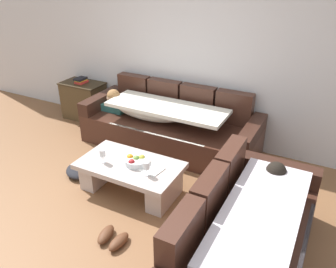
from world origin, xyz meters
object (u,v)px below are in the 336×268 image
at_px(couch_along_wall, 167,126).
at_px(book_stack_on_cabinet, 81,80).
at_px(wine_glass_near_left, 102,154).
at_px(pair_of_shoes, 112,238).
at_px(open_magazine, 150,169).
at_px(side_cabinet, 84,101).
at_px(crumpled_garment, 79,170).
at_px(wine_glass_near_right, 146,166).
at_px(coffee_table, 130,174).
at_px(fruit_bowl, 136,161).
at_px(couch_near_window, 246,238).

bearing_deg(couch_along_wall, book_stack_on_cabinet, 172.82).
height_order(wine_glass_near_left, pair_of_shoes, wine_glass_near_left).
bearing_deg(open_magazine, couch_along_wall, 117.62).
xyz_separation_m(side_cabinet, crumpled_garment, (1.08, -1.43, -0.26)).
height_order(couch_along_wall, wine_glass_near_right, couch_along_wall).
xyz_separation_m(wine_glass_near_left, wine_glass_near_right, (0.59, 0.01, 0.00)).
bearing_deg(coffee_table, wine_glass_near_left, -158.25).
relative_size(fruit_bowl, book_stack_on_cabinet, 1.33).
distance_m(couch_near_window, wine_glass_near_right, 1.29).
relative_size(couch_near_window, fruit_bowl, 7.30).
bearing_deg(wine_glass_near_left, wine_glass_near_right, 0.67).
height_order(fruit_bowl, wine_glass_near_right, wine_glass_near_right).
distance_m(couch_near_window, pair_of_shoes, 1.30).
distance_m(couch_along_wall, pair_of_shoes, 2.04).
height_order(couch_along_wall, wine_glass_near_left, couch_along_wall).
relative_size(couch_near_window, side_cabinet, 2.84).
height_order(wine_glass_near_right, pair_of_shoes, wine_glass_near_right).
xyz_separation_m(coffee_table, book_stack_on_cabinet, (-1.88, 1.40, 0.45)).
distance_m(couch_along_wall, wine_glass_near_right, 1.37).
height_order(couch_near_window, book_stack_on_cabinet, couch_near_window).
height_order(couch_along_wall, open_magazine, couch_along_wall).
relative_size(open_magazine, book_stack_on_cabinet, 1.33).
distance_m(wine_glass_near_right, crumpled_garment, 1.17).
height_order(coffee_table, book_stack_on_cabinet, book_stack_on_cabinet).
relative_size(wine_glass_near_left, book_stack_on_cabinet, 0.79).
xyz_separation_m(couch_near_window, open_magazine, (-1.26, 0.49, 0.05)).
distance_m(couch_along_wall, wine_glass_near_left, 1.32).
relative_size(couch_along_wall, wine_glass_near_right, 15.41).
height_order(fruit_bowl, pair_of_shoes, fruit_bowl).
bearing_deg(fruit_bowl, crumpled_garment, -176.02).
distance_m(side_cabinet, crumpled_garment, 1.81).
bearing_deg(crumpled_garment, pair_of_shoes, -35.28).
height_order(coffee_table, open_magazine, open_magazine).
xyz_separation_m(couch_along_wall, wine_glass_near_left, (-0.16, -1.30, 0.17)).
bearing_deg(crumpled_garment, couch_near_window, -11.05).
relative_size(wine_glass_near_left, wine_glass_near_right, 1.00).
bearing_deg(side_cabinet, fruit_bowl, -35.29).
bearing_deg(open_magazine, fruit_bowl, -178.50).
distance_m(couch_along_wall, side_cabinet, 1.75).
distance_m(wine_glass_near_left, open_magazine, 0.59).
height_order(open_magazine, side_cabinet, side_cabinet).
xyz_separation_m(wine_glass_near_left, crumpled_garment, (-0.50, 0.09, -0.44)).
relative_size(wine_glass_near_left, side_cabinet, 0.23).
height_order(coffee_table, wine_glass_near_right, wine_glass_near_right).
bearing_deg(open_magazine, pair_of_shoes, -79.24).
height_order(fruit_bowl, book_stack_on_cabinet, book_stack_on_cabinet).
relative_size(wine_glass_near_left, pair_of_shoes, 0.52).
bearing_deg(wine_glass_near_right, open_magazine, 102.95).
bearing_deg(side_cabinet, couch_along_wall, -7.33).
distance_m(side_cabinet, book_stack_on_cabinet, 0.36).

